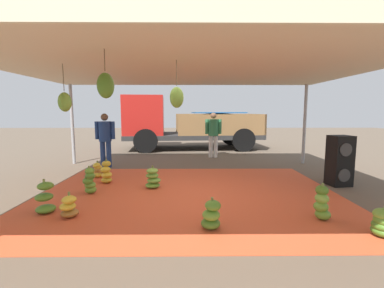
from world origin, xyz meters
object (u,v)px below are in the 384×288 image
object	(u,v)px
banana_bunch_2	(69,207)
banana_bunch_8	(45,199)
banana_bunch_1	(153,179)
banana_bunch_5	(384,224)
worker_1	(213,131)
speaker_stack	(340,161)
banana_bunch_3	(211,216)
cargo_truck_main	(186,123)
banana_bunch_9	(106,173)
worker_0	(105,136)
banana_bunch_7	(322,204)
banana_bunch_6	(90,182)
banana_bunch_4	(98,170)

from	to	relation	value
banana_bunch_2	banana_bunch_8	xyz separation A→B (m)	(-0.49, 0.22, 0.07)
banana_bunch_1	banana_bunch_2	distance (m)	2.01
banana_bunch_1	banana_bunch_5	xyz separation A→B (m)	(3.47, -2.37, -0.02)
worker_1	speaker_stack	world-z (taller)	worker_1
banana_bunch_3	cargo_truck_main	bearing A→B (deg)	93.17
banana_bunch_2	banana_bunch_9	size ratio (longest dim) A/B	0.71
speaker_stack	banana_bunch_3	bearing A→B (deg)	-143.83
speaker_stack	banana_bunch_8	bearing A→B (deg)	-164.47
banana_bunch_2	worker_1	distance (m)	6.43
banana_bunch_8	banana_bunch_9	xyz separation A→B (m)	(0.46, 1.84, 0.01)
worker_0	speaker_stack	bearing A→B (deg)	-18.97
banana_bunch_7	banana_bunch_9	distance (m)	4.61
banana_bunch_7	worker_1	world-z (taller)	worker_1
banana_bunch_3	worker_0	bearing A→B (deg)	123.39
banana_bunch_6	speaker_stack	xyz separation A→B (m)	(5.55, 0.60, 0.32)
worker_0	banana_bunch_4	bearing A→B (deg)	-81.44
cargo_truck_main	speaker_stack	bearing A→B (deg)	-59.86
banana_bunch_8	speaker_stack	size ratio (longest dim) A/B	0.49
worker_1	banana_bunch_5	bearing A→B (deg)	-74.75
banana_bunch_8	worker_0	world-z (taller)	worker_0
banana_bunch_7	banana_bunch_9	xyz separation A→B (m)	(-4.07, 2.18, -0.01)
banana_bunch_2	banana_bunch_3	xyz separation A→B (m)	(2.26, -0.45, 0.03)
banana_bunch_1	cargo_truck_main	size ratio (longest dim) A/B	0.08
worker_0	banana_bunch_9	bearing A→B (deg)	-72.45
banana_bunch_3	banana_bunch_6	bearing A→B (deg)	144.53
banana_bunch_7	banana_bunch_8	xyz separation A→B (m)	(-4.52, 0.34, -0.02)
banana_bunch_1	worker_1	world-z (taller)	worker_1
banana_bunch_2	cargo_truck_main	xyz separation A→B (m)	(1.79, 8.11, 1.00)
banana_bunch_3	banana_bunch_5	xyz separation A→B (m)	(2.33, -0.26, -0.01)
banana_bunch_2	banana_bunch_7	bearing A→B (deg)	-1.71
banana_bunch_8	cargo_truck_main	distance (m)	8.27
cargo_truck_main	banana_bunch_3	bearing A→B (deg)	-86.83
banana_bunch_5	banana_bunch_9	size ratio (longest dim) A/B	0.73
speaker_stack	banana_bunch_5	bearing A→B (deg)	-107.87
worker_0	speaker_stack	xyz separation A→B (m)	(6.05, -2.08, -0.38)
worker_1	banana_bunch_1	bearing A→B (deg)	-112.91
banana_bunch_9	banana_bunch_2	bearing A→B (deg)	-89.02
banana_bunch_5	banana_bunch_9	distance (m)	5.39
banana_bunch_4	banana_bunch_9	distance (m)	0.71
banana_bunch_5	worker_1	xyz separation A→B (m)	(-1.75, 6.43, 0.78)
banana_bunch_9	speaker_stack	bearing A→B (deg)	-2.08
banana_bunch_3	speaker_stack	distance (m)	3.93
banana_bunch_6	banana_bunch_8	world-z (taller)	banana_bunch_6
cargo_truck_main	banana_bunch_7	bearing A→B (deg)	-74.75
banana_bunch_1	worker_1	xyz separation A→B (m)	(1.71, 4.05, 0.76)
cargo_truck_main	speaker_stack	distance (m)	7.25
banana_bunch_1	banana_bunch_7	distance (m)	3.41
banana_bunch_5	banana_bunch_7	bearing A→B (deg)	133.50
banana_bunch_1	cargo_truck_main	distance (m)	6.55
banana_bunch_4	worker_0	world-z (taller)	worker_0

